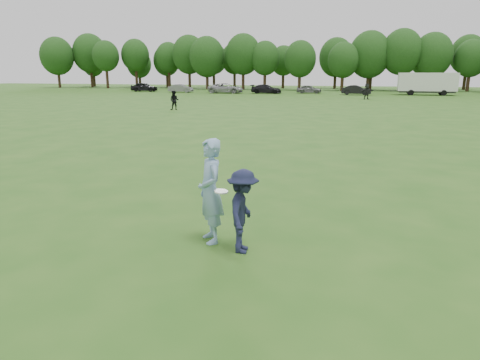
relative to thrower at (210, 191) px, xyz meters
The scene contains 14 objects.
ground 1.53m from the thrower, 14.95° to the left, with size 200.00×200.00×0.00m, color #285718.
thrower is the anchor object (origin of this frame).
defender 0.86m from the thrower, 23.75° to the right, with size 1.04×0.60×1.61m, color #1A1E39.
player_far_a 31.11m from the thrower, 115.25° to the left, with size 0.83×0.65×1.71m, color black.
player_far_d 48.65m from the thrower, 85.87° to the left, with size 1.80×0.57×1.95m, color #242424.
car_a 69.24m from the thrower, 118.80° to the left, with size 1.83×4.54×1.55m, color black.
car_b 64.45m from the thrower, 113.65° to the left, with size 1.42×4.06×1.34m, color slate.
car_c 61.48m from the thrower, 107.00° to the left, with size 2.59×5.63×1.56m, color #9F9EA3.
car_d 60.74m from the thrower, 101.00° to the left, with size 1.94×4.78×1.39m, color black.
car_e 61.91m from the thrower, 94.74° to the left, with size 1.56×3.89×1.33m, color slate.
car_f 59.11m from the thrower, 87.92° to the left, with size 1.49×4.27×1.41m, color black.
disc_in_play 0.37m from the thrower, 35.51° to the right, with size 0.29×0.29×0.06m.
cargo_trailer 62.37m from the thrower, 78.86° to the left, with size 9.00×2.75×3.20m.
treeline 77.46m from the thrower, 87.12° to the left, with size 130.35×18.39×11.74m.
Camera 1 is at (1.66, -7.98, 3.35)m, focal length 32.00 mm.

